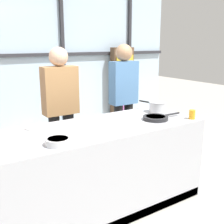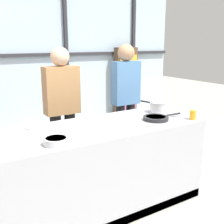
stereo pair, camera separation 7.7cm
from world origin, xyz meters
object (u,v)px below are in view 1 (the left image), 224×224
object	(u,v)px
white_plate	(36,127)
juice_glass_near	(192,114)
spectator_center_left	(61,105)
frying_pan	(156,118)
mixing_bowl	(58,141)
spectator_center_right	(124,95)
saucepan	(157,107)

from	to	relation	value
white_plate	juice_glass_near	world-z (taller)	juice_glass_near
spectator_center_left	juice_glass_near	world-z (taller)	spectator_center_left
white_plate	juice_glass_near	xyz separation A→B (m)	(1.57, -0.63, 0.04)
white_plate	juice_glass_near	distance (m)	1.70
spectator_center_left	frying_pan	size ratio (longest dim) A/B	3.39
mixing_bowl	juice_glass_near	distance (m)	1.58
spectator_center_right	frying_pan	size ratio (longest dim) A/B	3.46
white_plate	juice_glass_near	bearing A→B (deg)	-21.94
spectator_center_right	juice_glass_near	distance (m)	1.28
saucepan	juice_glass_near	distance (m)	0.47
spectator_center_left	spectator_center_right	xyz separation A→B (m)	(1.00, -0.00, 0.04)
saucepan	juice_glass_near	bearing A→B (deg)	-75.61
frying_pan	saucepan	xyz separation A→B (m)	(0.24, 0.25, 0.05)
frying_pan	white_plate	bearing A→B (deg)	160.33
mixing_bowl	saucepan	bearing A→B (deg)	15.30
spectator_center_left	saucepan	distance (m)	1.23
frying_pan	white_plate	world-z (taller)	frying_pan
spectator_center_left	frying_pan	xyz separation A→B (m)	(0.67, -1.08, -0.03)
saucepan	mixing_bowl	xyz separation A→B (m)	(-1.46, -0.40, -0.04)
spectator_center_right	mixing_bowl	bearing A→B (deg)	38.37
white_plate	mixing_bowl	distance (m)	0.58
saucepan	juice_glass_near	world-z (taller)	saucepan
frying_pan	juice_glass_near	bearing A→B (deg)	-29.11
saucepan	juice_glass_near	xyz separation A→B (m)	(0.12, -0.45, -0.02)
frying_pan	white_plate	xyz separation A→B (m)	(-1.21, 0.43, -0.02)
frying_pan	saucepan	distance (m)	0.35
saucepan	mixing_bowl	world-z (taller)	saucepan
juice_glass_near	mixing_bowl	bearing A→B (deg)	178.15
spectator_center_left	frying_pan	world-z (taller)	spectator_center_left
spectator_center_left	mixing_bowl	world-z (taller)	spectator_center_left
mixing_bowl	spectator_center_right	bearing A→B (deg)	38.37
spectator_center_right	white_plate	bearing A→B (deg)	22.63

